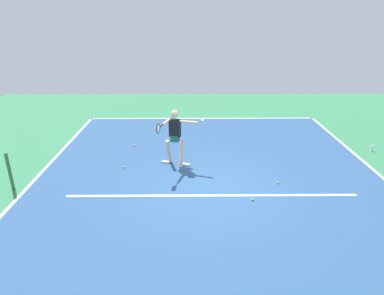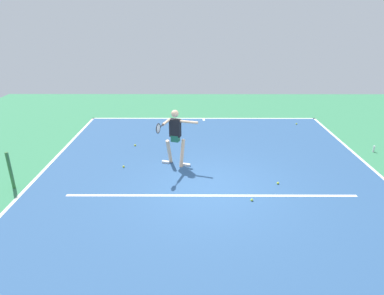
# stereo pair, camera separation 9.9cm
# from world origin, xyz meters

# --- Properties ---
(ground_plane) EXTENTS (23.19, 23.19, 0.00)m
(ground_plane) POSITION_xyz_m (0.00, 0.00, 0.00)
(ground_plane) COLOR #388456
(court_surface) EXTENTS (10.31, 13.31, 0.00)m
(court_surface) POSITION_xyz_m (0.00, 0.00, 0.00)
(court_surface) COLOR #2D5484
(court_surface) RESTS_ON ground_plane
(court_line_baseline_near) EXTENTS (10.31, 0.10, 0.01)m
(court_line_baseline_near) POSITION_xyz_m (0.00, -6.60, 0.00)
(court_line_baseline_near) COLOR white
(court_line_baseline_near) RESTS_ON ground_plane
(court_line_sideline_right) EXTENTS (0.10, 13.31, 0.01)m
(court_line_sideline_right) POSITION_xyz_m (5.11, 0.00, 0.00)
(court_line_sideline_right) COLOR white
(court_line_sideline_right) RESTS_ON ground_plane
(court_line_service) EXTENTS (7.74, 0.10, 0.01)m
(court_line_service) POSITION_xyz_m (0.00, 0.40, 0.00)
(court_line_service) COLOR white
(court_line_service) RESTS_ON ground_plane
(court_line_centre_mark) EXTENTS (0.10, 0.30, 0.01)m
(court_line_centre_mark) POSITION_xyz_m (0.00, -6.40, 0.00)
(court_line_centre_mark) COLOR white
(court_line_centre_mark) RESTS_ON ground_plane
(net_post) EXTENTS (0.09, 0.09, 1.07)m
(net_post) POSITION_xyz_m (5.46, 0.00, 0.54)
(net_post) COLOR #38753D
(net_post) RESTS_ON ground_plane
(tennis_player) EXTENTS (1.19, 1.23, 1.82)m
(tennis_player) POSITION_xyz_m (1.04, -1.53, 1.05)
(tennis_player) COLOR beige
(tennis_player) RESTS_ON ground_plane
(tennis_ball_by_baseline) EXTENTS (0.07, 0.07, 0.07)m
(tennis_ball_by_baseline) POSITION_xyz_m (2.61, -3.15, 0.03)
(tennis_ball_by_baseline) COLOR yellow
(tennis_ball_by_baseline) RESTS_ON ground_plane
(tennis_ball_by_sideline) EXTENTS (0.07, 0.07, 0.07)m
(tennis_ball_by_sideline) POSITION_xyz_m (-1.03, 0.68, 0.03)
(tennis_ball_by_sideline) COLOR #C6E53D
(tennis_ball_by_sideline) RESTS_ON ground_plane
(tennis_ball_centre_court) EXTENTS (0.07, 0.07, 0.07)m
(tennis_ball_centre_court) POSITION_xyz_m (2.67, -1.32, 0.03)
(tennis_ball_centre_court) COLOR yellow
(tennis_ball_centre_court) RESTS_ON ground_plane
(tennis_ball_far_corner) EXTENTS (0.07, 0.07, 0.07)m
(tennis_ball_far_corner) POSITION_xyz_m (-1.92, -0.24, 0.03)
(tennis_ball_far_corner) COLOR #CCE033
(tennis_ball_far_corner) RESTS_ON ground_plane
(tennis_ball_near_service_line) EXTENTS (0.07, 0.07, 0.07)m
(tennis_ball_near_service_line) POSITION_xyz_m (-4.03, -5.70, 0.03)
(tennis_ball_near_service_line) COLOR yellow
(tennis_ball_near_service_line) RESTS_ON ground_plane
(water_bottle) EXTENTS (0.07, 0.07, 0.22)m
(water_bottle) POSITION_xyz_m (-5.83, -2.63, 0.11)
(water_bottle) COLOR white
(water_bottle) RESTS_ON ground_plane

